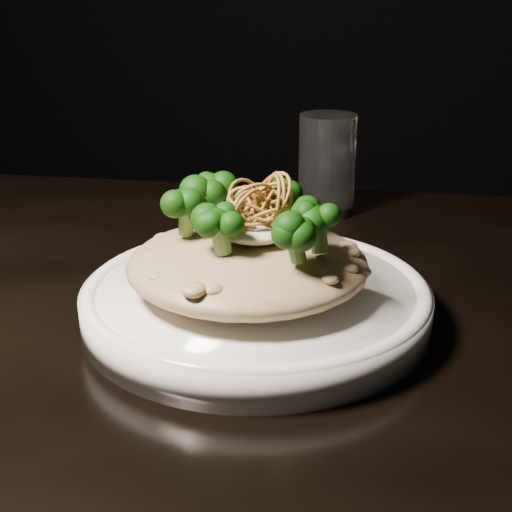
% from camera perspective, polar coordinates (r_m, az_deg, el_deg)
% --- Properties ---
extents(table, '(1.10, 0.80, 0.75)m').
position_cam_1_polar(table, '(0.62, -0.33, -11.97)').
color(table, black).
rests_on(table, ground).
extents(plate, '(0.28, 0.28, 0.03)m').
position_cam_1_polar(plate, '(0.58, 0.00, -3.76)').
color(plate, white).
rests_on(plate, table).
extents(risotto, '(0.19, 0.19, 0.04)m').
position_cam_1_polar(risotto, '(0.56, -0.66, -0.63)').
color(risotto, brown).
rests_on(risotto, plate).
extents(broccoli, '(0.12, 0.12, 0.04)m').
position_cam_1_polar(broccoli, '(0.55, -0.12, 3.61)').
color(broccoli, black).
rests_on(broccoli, risotto).
extents(cheese, '(0.06, 0.06, 0.02)m').
position_cam_1_polar(cheese, '(0.55, -0.12, 2.13)').
color(cheese, white).
rests_on(cheese, risotto).
extents(shallots, '(0.06, 0.06, 0.04)m').
position_cam_1_polar(shallots, '(0.54, 0.31, 4.77)').
color(shallots, brown).
rests_on(shallots, cheese).
extents(drinking_glass, '(0.08, 0.08, 0.12)m').
position_cam_1_polar(drinking_glass, '(0.83, 5.69, 7.27)').
color(drinking_glass, silver).
rests_on(drinking_glass, table).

